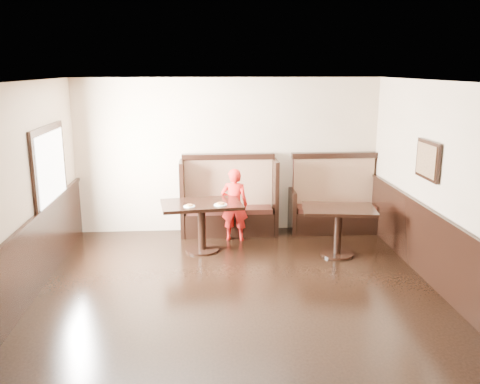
{
  "coord_description": "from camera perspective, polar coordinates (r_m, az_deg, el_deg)",
  "views": [
    {
      "loc": [
        -0.43,
        -5.63,
        2.97
      ],
      "look_at": [
        0.14,
        2.35,
        1.0
      ],
      "focal_mm": 38.0,
      "sensor_mm": 36.0,
      "label": 1
    }
  ],
  "objects": [
    {
      "name": "room_shell",
      "position": [
        6.35,
        -2.62,
        -7.44
      ],
      "size": [
        7.0,
        7.0,
        7.0
      ],
      "color": "#C2AA8D",
      "rests_on": "ground"
    },
    {
      "name": "child",
      "position": [
        8.84,
        -0.63,
        -1.44
      ],
      "size": [
        0.51,
        0.38,
        1.29
      ],
      "primitive_type": "imported",
      "rotation": [
        0.0,
        0.0,
        2.97
      ],
      "color": "red",
      "rests_on": "ground"
    },
    {
      "name": "booth_main",
      "position": [
        9.27,
        -1.26,
        -1.46
      ],
      "size": [
        1.75,
        0.72,
        1.45
      ],
      "color": "black",
      "rests_on": "ground"
    },
    {
      "name": "booth_neighbor",
      "position": [
        9.57,
        10.49,
        -1.49
      ],
      "size": [
        1.65,
        0.72,
        1.45
      ],
      "color": "black",
      "rests_on": "ground"
    },
    {
      "name": "pizza_plate_left",
      "position": [
        8.09,
        -5.71,
        -1.55
      ],
      "size": [
        0.18,
        0.18,
        0.03
      ],
      "color": "white",
      "rests_on": "table_main"
    },
    {
      "name": "pizza_plate_right",
      "position": [
        8.14,
        -2.19,
        -1.37
      ],
      "size": [
        0.21,
        0.21,
        0.04
      ],
      "color": "white",
      "rests_on": "table_main"
    },
    {
      "name": "ground",
      "position": [
        6.38,
        0.27,
        -13.91
      ],
      "size": [
        7.0,
        7.0,
        0.0
      ],
      "primitive_type": "plane",
      "color": "black",
      "rests_on": "ground"
    },
    {
      "name": "table_main",
      "position": [
        8.34,
        -4.34,
        -2.5
      ],
      "size": [
        1.39,
        0.97,
        0.82
      ],
      "rotation": [
        0.0,
        0.0,
        0.14
      ],
      "color": "black",
      "rests_on": "ground"
    },
    {
      "name": "table_neighbor",
      "position": [
        8.3,
        10.99,
        -3.08
      ],
      "size": [
        1.23,
        0.89,
        0.79
      ],
      "rotation": [
        0.0,
        0.0,
        -0.14
      ],
      "color": "black",
      "rests_on": "ground"
    }
  ]
}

